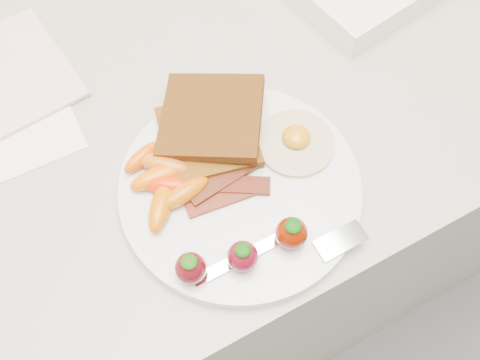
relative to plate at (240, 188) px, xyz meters
name	(u,v)px	position (x,y,z in m)	size (l,w,h in m)	color
counter	(209,227)	(0.01, 0.16, -0.46)	(2.00, 0.60, 0.90)	gray
plate	(240,188)	(0.00, 0.00, 0.00)	(0.27, 0.27, 0.02)	white
toast_lower	(208,137)	(-0.01, 0.07, 0.02)	(0.10, 0.10, 0.01)	#41250D
toast_upper	(211,117)	(0.01, 0.08, 0.03)	(0.11, 0.11, 0.01)	black
fried_egg	(296,141)	(0.08, 0.02, 0.01)	(0.12, 0.12, 0.02)	silver
bacon_strips	(225,187)	(-0.02, 0.00, 0.01)	(0.10, 0.06, 0.01)	#48120D
baby_carrots	(163,181)	(-0.07, 0.04, 0.02)	(0.09, 0.11, 0.02)	#E16200
strawberries	(245,251)	(-0.04, -0.08, 0.03)	(0.14, 0.05, 0.04)	#4D080F
fork	(292,247)	(0.01, -0.09, 0.01)	(0.18, 0.05, 0.00)	white
notepad	(17,70)	(-0.17, 0.29, 0.00)	(0.12, 0.17, 0.01)	#E8ADBE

